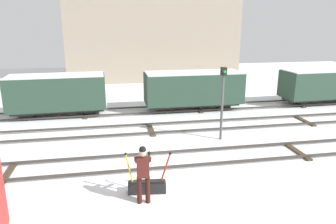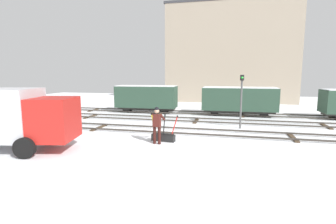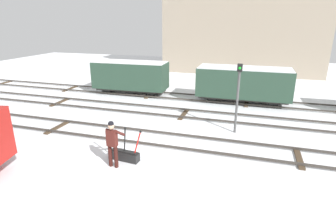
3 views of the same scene
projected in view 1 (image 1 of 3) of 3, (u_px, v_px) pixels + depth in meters
name	position (u px, v px, depth m)	size (l,w,h in m)	color
ground_plane	(164.00, 162.00, 12.74)	(60.00, 60.00, 0.00)	white
track_main_line	(164.00, 160.00, 12.71)	(44.00, 1.94, 0.18)	#38332D
track_siding_near	(151.00, 128.00, 16.48)	(44.00, 1.94, 0.18)	#38332D
track_siding_far	(144.00, 110.00, 19.91)	(44.00, 1.94, 0.18)	#38332D
switch_lever_frame	(147.00, 185.00, 10.43)	(1.52, 0.48, 1.45)	black
rail_worker	(143.00, 171.00, 9.62)	(0.58, 0.68, 1.88)	#351511
signal_post	(223.00, 96.00, 14.68)	(0.24, 0.32, 3.47)	#4C4C4C
apartment_building	(152.00, 13.00, 30.53)	(16.50, 5.49, 12.57)	gray
freight_car_mid_siding	(193.00, 88.00, 20.11)	(6.13, 2.19, 2.44)	#2D2B28
freight_car_near_switch	(57.00, 93.00, 18.67)	(5.61, 2.17, 2.49)	#2D2B28
freight_car_far_end	(328.00, 84.00, 21.79)	(6.46, 2.29, 2.35)	#2D2B28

